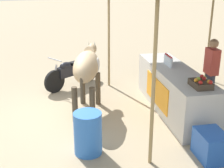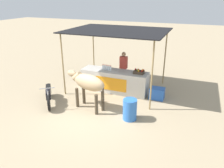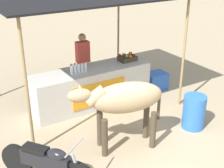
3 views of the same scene
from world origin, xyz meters
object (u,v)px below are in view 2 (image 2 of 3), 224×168
at_px(vendor_behind_counter, 123,69).
at_px(cow, 88,83).
at_px(fruit_crate, 139,72).
at_px(cooler_box, 157,93).
at_px(water_barrel, 130,109).
at_px(motorcycle_parked, 49,94).
at_px(stall_counter, 114,81).

relative_size(vendor_behind_counter, cow, 0.89).
xyz_separation_m(fruit_crate, cooler_box, (0.86, -0.16, -0.79)).
relative_size(vendor_behind_counter, water_barrel, 2.18).
distance_m(cooler_box, motorcycle_parked, 4.44).
bearing_deg(cow, fruit_crate, 54.26).
xyz_separation_m(fruit_crate, vendor_behind_counter, (-0.94, 0.69, -0.19)).
relative_size(fruit_crate, vendor_behind_counter, 0.27).
height_order(fruit_crate, water_barrel, fruit_crate).
bearing_deg(vendor_behind_counter, stall_counter, -101.94).
height_order(cooler_box, water_barrel, water_barrel).
xyz_separation_m(vendor_behind_counter, cooler_box, (1.80, -0.85, -0.61)).
height_order(vendor_behind_counter, water_barrel, vendor_behind_counter).
bearing_deg(cow, vendor_behind_counter, 79.85).
distance_m(water_barrel, motorcycle_parked, 3.37).
height_order(stall_counter, cooler_box, stall_counter).
height_order(stall_counter, cow, cow).
bearing_deg(cooler_box, fruit_crate, 169.77).
xyz_separation_m(stall_counter, fruit_crate, (1.10, 0.06, 0.55)).
distance_m(stall_counter, cow, 2.01).
distance_m(cooler_box, cow, 3.01).
height_order(water_barrel, motorcycle_parked, motorcycle_parked).
bearing_deg(stall_counter, cooler_box, -2.84).
distance_m(stall_counter, motorcycle_parked, 2.92).
distance_m(vendor_behind_counter, cow, 2.70).
bearing_deg(cow, stall_counter, 80.56).
relative_size(cooler_box, water_barrel, 0.79).
height_order(vendor_behind_counter, cow, vendor_behind_counter).
relative_size(stall_counter, fruit_crate, 6.82).
relative_size(vendor_behind_counter, cooler_box, 2.75).
bearing_deg(water_barrel, fruit_crate, 97.92).
bearing_deg(fruit_crate, cooler_box, -10.23).
bearing_deg(cooler_box, water_barrel, -105.61).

